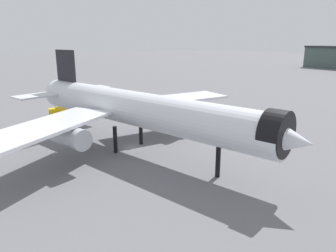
{
  "coord_description": "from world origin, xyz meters",
  "views": [
    {
      "loc": [
        54.24,
        -30.66,
        21.52
      ],
      "look_at": [
        10.83,
        1.38,
        6.62
      ],
      "focal_mm": 33.61,
      "sensor_mm": 36.0,
      "label": 1
    }
  ],
  "objects_px": {
    "traffic_cone_near_nose": "(103,109)",
    "airliner_near_gate": "(136,110)",
    "baggage_cart_trailing": "(269,122)",
    "service_truck_front": "(59,111)"
  },
  "relations": [
    {
      "from": "airliner_near_gate",
      "to": "service_truck_front",
      "type": "xyz_separation_m",
      "value": [
        -38.8,
        -2.88,
        -6.87
      ]
    },
    {
      "from": "baggage_cart_trailing",
      "to": "traffic_cone_near_nose",
      "type": "height_order",
      "value": "baggage_cart_trailing"
    },
    {
      "from": "service_truck_front",
      "to": "traffic_cone_near_nose",
      "type": "xyz_separation_m",
      "value": [
        0.66,
        13.35,
        -1.23
      ]
    },
    {
      "from": "traffic_cone_near_nose",
      "to": "airliner_near_gate",
      "type": "bearing_deg",
      "value": -15.34
    },
    {
      "from": "baggage_cart_trailing",
      "to": "traffic_cone_near_nose",
      "type": "bearing_deg",
      "value": 146.46
    },
    {
      "from": "airliner_near_gate",
      "to": "baggage_cart_trailing",
      "type": "distance_m",
      "value": 38.06
    },
    {
      "from": "baggage_cart_trailing",
      "to": "traffic_cone_near_nose",
      "type": "relative_size",
      "value": 3.94
    },
    {
      "from": "airliner_near_gate",
      "to": "baggage_cart_trailing",
      "type": "xyz_separation_m",
      "value": [
        3.96,
        37.11,
        -7.49
      ]
    },
    {
      "from": "airliner_near_gate",
      "to": "traffic_cone_near_nose",
      "type": "relative_size",
      "value": 91.61
    },
    {
      "from": "service_truck_front",
      "to": "traffic_cone_near_nose",
      "type": "height_order",
      "value": "service_truck_front"
    }
  ]
}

